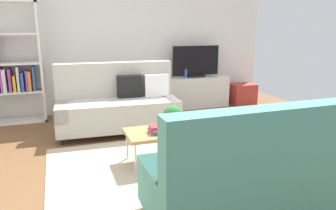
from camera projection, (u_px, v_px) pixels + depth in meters
name	position (u px, v px, depth m)	size (l,w,h in m)	color
ground_plane	(157.00, 162.00, 4.14)	(7.68, 7.68, 0.00)	brown
wall_far	(114.00, 38.00, 6.36)	(6.40, 0.12, 2.90)	white
area_rug	(171.00, 167.00, 3.97)	(2.90, 2.20, 0.01)	tan
couch_beige	(118.00, 104.00, 5.24)	(1.94, 0.94, 1.10)	#B2ADA3
couch_green	(254.00, 172.00, 2.85)	(1.90, 0.85, 1.10)	teal
coffee_table	(170.00, 132.00, 4.07)	(1.10, 0.56, 0.42)	#B7844C
tv_console	(195.00, 92.00, 6.83)	(1.40, 0.44, 0.64)	silver
tv	(196.00, 62.00, 6.66)	(1.00, 0.20, 0.64)	black
bookshelf	(6.00, 68.00, 5.56)	(1.10, 0.36, 2.10)	white
storage_trunk	(242.00, 94.00, 7.12)	(0.52, 0.40, 0.44)	#B2382D
potted_plant	(173.00, 117.00, 4.00)	(0.24, 0.24, 0.32)	brown
table_book_0	(160.00, 131.00, 3.97)	(0.24, 0.18, 0.02)	#3F8C4C
table_book_1	(160.00, 129.00, 3.96)	(0.24, 0.18, 0.03)	purple
table_book_2	(160.00, 127.00, 3.95)	(0.24, 0.18, 0.03)	red
vase_0	(168.00, 74.00, 6.59)	(0.12, 0.12, 0.18)	silver
vase_1	(176.00, 74.00, 6.66)	(0.11, 0.11, 0.14)	silver
bottle_0	(186.00, 73.00, 6.62)	(0.06, 0.06, 0.18)	#3359B2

